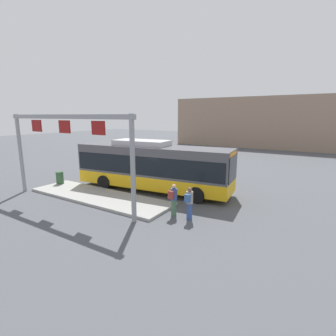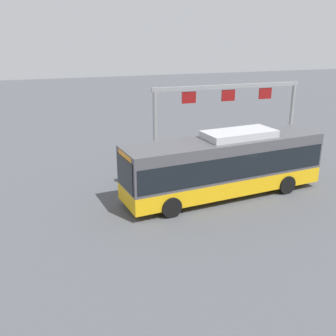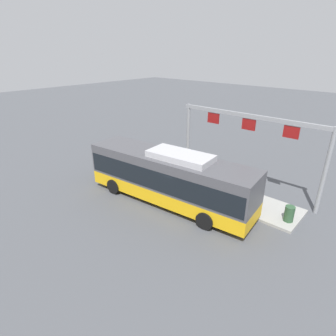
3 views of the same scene
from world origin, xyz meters
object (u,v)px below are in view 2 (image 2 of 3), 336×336
Objects in this scene: bus_main at (225,163)px; person_boarding at (127,170)px; person_waiting_near at (143,168)px; trash_bin at (297,158)px.

bus_main reaches higher than person_boarding.
person_waiting_near is (-0.93, 0.04, 0.00)m from person_boarding.
bus_main is 12.32× the size of trash_bin.
person_boarding reaches higher than trash_bin.
person_waiting_near reaches higher than trash_bin.
bus_main is 5.60m from person_boarding.
person_boarding is (4.50, -3.20, -0.92)m from bus_main.
bus_main reaches higher than trash_bin.
trash_bin is at bearing 90.34° from person_waiting_near.
person_boarding is 1.86× the size of trash_bin.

